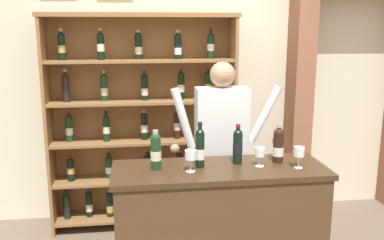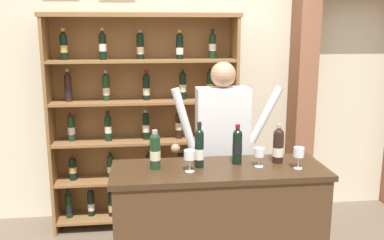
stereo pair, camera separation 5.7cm
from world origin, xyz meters
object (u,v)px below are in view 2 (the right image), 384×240
shopkeeper (222,138)px  wine_shelf (144,119)px  tasting_bottle_grappa (237,145)px  wine_glass_left (299,153)px  tasting_bottle_riserva (199,148)px  tasting_bottle_chianti (155,150)px  wine_glass_right (190,156)px  wine_glass_spare (259,153)px  tasting_counter (218,233)px  tasting_bottle_super_tuscan (278,145)px

shopkeeper → wine_shelf: bearing=134.3°
tasting_bottle_grappa → wine_glass_left: tasting_bottle_grappa is taller
shopkeeper → tasting_bottle_grappa: shopkeeper is taller
tasting_bottle_riserva → tasting_bottle_grappa: tasting_bottle_riserva is taller
tasting_bottle_chianti → wine_glass_right: tasting_bottle_chianti is taller
wine_glass_spare → wine_glass_right: wine_glass_right is taller
tasting_counter → shopkeeper: 0.84m
tasting_bottle_super_tuscan → wine_glass_left: 0.18m
shopkeeper → wine_glass_left: bearing=-58.8°
wine_shelf → wine_glass_right: wine_shelf is taller
tasting_counter → tasting_bottle_chianti: 0.79m
wine_glass_spare → shopkeeper: bearing=103.8°
tasting_bottle_grappa → wine_glass_left: size_ratio=1.90×
wine_glass_left → wine_glass_right: size_ratio=1.01×
wine_glass_spare → wine_glass_right: 0.51m
wine_glass_right → tasting_bottle_grappa: bearing=20.4°
tasting_bottle_grappa → wine_glass_right: size_ratio=1.91×
shopkeeper → wine_glass_left: 0.81m
tasting_bottle_riserva → shopkeeper: bearing=64.2°
tasting_counter → shopkeeper: size_ratio=0.90×
tasting_counter → wine_glass_right: bearing=-164.7°
tasting_bottle_grappa → wine_glass_left: bearing=-21.7°
wine_shelf → wine_glass_right: (0.30, -1.34, 0.02)m
tasting_counter → wine_glass_spare: bearing=-2.4°
wine_glass_spare → tasting_bottle_super_tuscan: bearing=25.8°
wine_glass_spare → tasting_bottle_riserva: bearing=174.4°
tasting_bottle_riserva → tasting_bottle_grappa: (0.29, 0.05, -0.01)m
tasting_counter → tasting_bottle_grappa: bearing=27.4°
shopkeeper → tasting_bottle_chianti: (-0.59, -0.57, 0.08)m
tasting_counter → tasting_bottle_riserva: bearing=167.9°
tasting_bottle_grappa → wine_glass_spare: tasting_bottle_grappa is taller
tasting_bottle_super_tuscan → tasting_bottle_grappa: bearing=178.4°
tasting_bottle_grappa → wine_glass_spare: bearing=-32.1°
wine_glass_left → wine_glass_right: 0.78m
tasting_bottle_super_tuscan → wine_glass_right: 0.69m
tasting_bottle_super_tuscan → wine_glass_right: bearing=-169.3°
tasting_bottle_riserva → wine_glass_left: bearing=-9.4°
tasting_counter → tasting_bottle_chianti: (-0.46, 0.03, 0.65)m
shopkeeper → tasting_bottle_riserva: (-0.28, -0.58, 0.09)m
wine_shelf → wine_glass_left: wine_shelf is taller
tasting_bottle_chianti → wine_glass_right: size_ratio=1.82×
wine_shelf → tasting_bottle_chianti: size_ratio=7.51×
tasting_bottle_chianti → tasting_bottle_grappa: bearing=4.3°
tasting_bottle_grappa → tasting_bottle_super_tuscan: (0.31, -0.01, -0.01)m
shopkeeper → wine_glass_spare: shopkeeper is taller
wine_shelf → wine_glass_left: 1.74m
wine_shelf → tasting_bottle_grappa: (0.67, -1.21, 0.05)m
tasting_counter → wine_shelf: bearing=112.2°
tasting_counter → tasting_bottle_riserva: size_ratio=4.64×
shopkeeper → tasting_bottle_riserva: shopkeeper is taller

